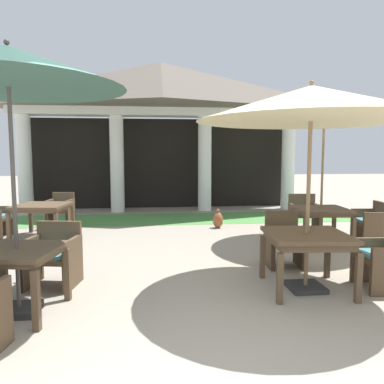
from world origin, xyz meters
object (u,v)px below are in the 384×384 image
object	(u,v)px
patio_chair_mid_left_north	(61,211)
patio_chair_far_back_north	(284,242)
patio_umbrella_near_foreground	(8,68)
patio_chair_mid_right_north	(304,214)
patio_table_mid_right	(321,213)
patio_umbrella_far_back	(311,104)
patio_chair_near_foreground_north	(53,256)
patio_table_near_foreground	(17,258)
terracotta_urn	(218,220)
patio_umbrella_mid_right	(325,111)
patio_table_mid_left	(42,208)
patio_table_far_back	(307,241)
patio_chair_mid_right_east	(371,223)

from	to	relation	value
patio_chair_mid_left_north	patio_chair_far_back_north	distance (m)	5.56
patio_umbrella_near_foreground	patio_chair_mid_right_north	distance (m)	6.63
patio_table_mid_right	patio_umbrella_far_back	world-z (taller)	patio_umbrella_far_back
patio_chair_near_foreground_north	patio_chair_far_back_north	bearing A→B (deg)	-161.92
patio_chair_near_foreground_north	patio_chair_mid_right_north	size ratio (longest dim) A/B	0.97
patio_chair_near_foreground_north	patio_table_near_foreground	bearing A→B (deg)	90.00
patio_umbrella_near_foreground	patio_table_mid_right	size ratio (longest dim) A/B	2.75
patio_umbrella_near_foreground	patio_chair_far_back_north	size ratio (longest dim) A/B	3.45
patio_umbrella_near_foreground	terracotta_urn	size ratio (longest dim) A/B	6.31
patio_umbrella_mid_right	patio_table_mid_left	bearing A→B (deg)	168.87
patio_chair_mid_right_north	patio_umbrella_far_back	size ratio (longest dim) A/B	0.30
patio_chair_near_foreground_north	patio_umbrella_far_back	world-z (taller)	patio_umbrella_far_back
patio_umbrella_mid_right	patio_chair_mid_right_north	world-z (taller)	patio_umbrella_mid_right
patio_umbrella_far_back	terracotta_urn	bearing A→B (deg)	95.70
patio_umbrella_near_foreground	patio_umbrella_far_back	size ratio (longest dim) A/B	1.02
patio_table_mid_right	patio_chair_mid_right_north	bearing A→B (deg)	84.72
patio_table_mid_right	patio_chair_mid_right_north	xyz separation A→B (m)	(0.09, 1.02, -0.20)
patio_table_mid_left	patio_table_near_foreground	bearing A→B (deg)	-77.83
patio_chair_mid_left_north	patio_table_near_foreground	bearing A→B (deg)	105.78
patio_chair_mid_left_north	patio_chair_far_back_north	world-z (taller)	patio_chair_far_back_north
patio_umbrella_near_foreground	patio_table_mid_right	xyz separation A→B (m)	(4.83, 2.81, -2.05)
patio_umbrella_far_back	patio_table_far_back	bearing A→B (deg)	180.00
patio_table_mid_right	patio_chair_far_back_north	xyz separation A→B (m)	(-1.28, -1.42, -0.22)
patio_table_mid_left	patio_table_mid_right	world-z (taller)	patio_table_mid_left
patio_chair_far_back_north	patio_chair_near_foreground_north	bearing A→B (deg)	13.13
patio_chair_mid_left_north	terracotta_urn	world-z (taller)	patio_chair_mid_left_north
patio_chair_mid_left_north	patio_umbrella_far_back	distance (m)	6.52
patio_table_mid_right	terracotta_urn	world-z (taller)	patio_table_mid_right
patio_umbrella_near_foreground	patio_chair_mid_left_north	size ratio (longest dim) A/B	3.49
patio_umbrella_near_foreground	patio_chair_far_back_north	distance (m)	4.44
patio_chair_mid_left_north	patio_umbrella_far_back	xyz separation A→B (m)	(4.18, -4.60, 1.97)
patio_table_mid_left	patio_chair_mid_right_north	xyz separation A→B (m)	(5.77, -0.10, -0.21)
patio_chair_near_foreground_north	patio_umbrella_mid_right	distance (m)	5.52
patio_chair_mid_right_east	patio_table_far_back	bearing A→B (deg)	140.10
patio_umbrella_near_foreground	patio_chair_mid_left_north	distance (m)	5.49
patio_table_near_foreground	patio_umbrella_far_back	distance (m)	3.90
patio_chair_mid_right_north	patio_table_near_foreground	bearing A→B (deg)	43.13
patio_umbrella_far_back	patio_table_mid_right	bearing A→B (deg)	60.97
patio_umbrella_mid_right	patio_chair_mid_right_east	size ratio (longest dim) A/B	3.45
patio_chair_mid_left_north	patio_umbrella_far_back	bearing A→B (deg)	139.88
patio_umbrella_near_foreground	patio_chair_near_foreground_north	bearing A→B (deg)	80.41
patio_table_mid_left	patio_chair_mid_right_east	distance (m)	6.80
patio_table_near_foreground	patio_umbrella_mid_right	size ratio (longest dim) A/B	0.35
patio_chair_near_foreground_north	patio_table_mid_left	size ratio (longest dim) A/B	0.72
patio_table_near_foreground	patio_chair_mid_right_north	bearing A→B (deg)	37.85
patio_table_near_foreground	patio_umbrella_near_foreground	bearing A→B (deg)	90.00
patio_table_near_foreground	terracotta_urn	bearing A→B (deg)	55.88
patio_umbrella_mid_right	patio_chair_mid_left_north	bearing A→B (deg)	158.80
terracotta_urn	patio_umbrella_far_back	bearing A→B (deg)	-84.30
patio_umbrella_mid_right	patio_chair_far_back_north	size ratio (longest dim) A/B	3.33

